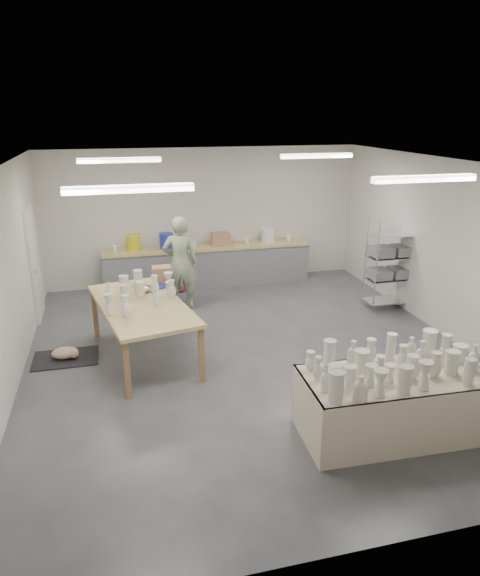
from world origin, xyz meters
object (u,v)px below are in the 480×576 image
object	(u,v)px
drying_table	(393,400)
red_stool	(180,290)
work_table	(143,300)
potter	(180,263)

from	to	relation	value
drying_table	red_stool	distance (m)	5.43
drying_table	red_stool	world-z (taller)	drying_table
red_stool	drying_table	bearing A→B (deg)	-69.71
drying_table	work_table	xyz separation A→B (m)	(-2.73, 2.93, 0.47)
potter	red_stool	world-z (taller)	potter
work_table	drying_table	bearing A→B (deg)	-58.35
work_table	potter	bearing A→B (deg)	54.46
work_table	potter	world-z (taller)	potter
drying_table	potter	xyz separation A→B (m)	(-1.88, 4.82, 0.49)
work_table	red_stool	world-z (taller)	work_table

